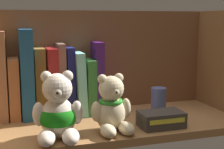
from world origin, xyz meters
The scene contains 16 objects.
shelf_board centered at (0.00, 0.00, 1.00)cm, with size 75.57×28.17×2.00cm, color olive.
shelf_back_panel centered at (0.00, 14.69, 15.93)cm, with size 77.97×1.20×31.85cm, color brown.
book_4 centered at (-25.08, 11.76, 14.08)cm, with size 3.29×10.89×24.16cm, color #9B6141.
book_5 centered at (-21.68, 11.76, 10.45)cm, with size 2.82×11.12×16.90cm, color #9E5A34.
book_6 centered at (-18.17, 11.76, 14.35)cm, with size 3.48×12.43×24.70cm, color navy.
book_7 centered at (-14.62, 11.76, 11.72)cm, with size 2.91×9.69×19.45cm, color brown.
book_8 centered at (-11.45, 11.76, 11.75)cm, with size 2.74×14.27×19.49cm, color maroon.
book_9 centered at (-8.71, 11.76, 12.31)cm, with size 2.04×10.09×20.62cm, color #795C4C.
book_10 centered at (-6.24, 11.76, 11.74)cm, with size 2.19×9.60×19.47cm, color navy.
book_11 centered at (-3.59, 11.76, 11.02)cm, with size 2.41×13.36×18.05cm, color #83CFC6.
book_12 centered at (-0.76, 11.76, 9.95)cm, with size 2.55×13.35×15.91cm, color #347533.
book_13 centered at (2.07, 11.76, 12.40)cm, with size 2.42×9.63×20.79cm, color #48185F.
teddy_bear_larger centered at (-12.56, -8.75, 8.21)cm, with size 11.69×12.39×15.81cm.
teddy_bear_smaller centered at (0.66, -7.79, 8.10)cm, with size 10.51×10.76×14.30cm.
pillar_candle centered at (18.58, 3.41, 5.80)cm, with size 4.41×4.41×7.59cm, color #4C5B99.
small_product_box centered at (13.79, -8.24, 4.01)cm, with size 11.16×7.23×4.01cm.
Camera 1 is at (-22.62, -81.46, 29.20)cm, focal length 52.55 mm.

